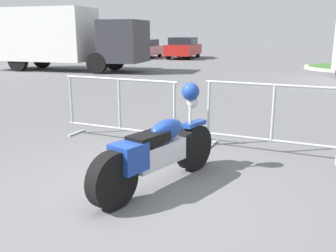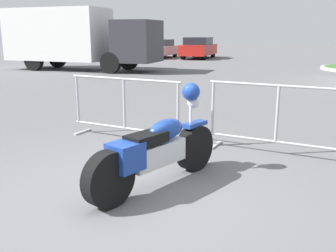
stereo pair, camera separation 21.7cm
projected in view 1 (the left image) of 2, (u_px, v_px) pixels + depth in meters
The scene contains 8 objects.
ground_plane at pixel (135, 195), 4.26m from camera, with size 120.00×120.00×0.00m, color #5B5B5E.
motorcycle at pixel (158, 150), 4.42m from camera, with size 0.94×2.01×1.19m.
crowd_barrier_near at pixel (120, 108), 6.34m from camera, with size 2.12×0.71×1.07m.
crowd_barrier_far at pixel (273, 118), 5.64m from camera, with size 2.12×0.71×1.07m.
box_truck at pixel (59, 37), 18.18m from camera, with size 7.71×2.32×2.98m.
parked_car_blue at pixel (113, 47), 28.90m from camera, with size 1.78×4.26×1.44m.
parked_car_silver at pixel (146, 49), 27.80m from camera, with size 1.67×4.00×1.35m.
parked_car_red at pixel (184, 48), 27.30m from camera, with size 1.87×4.47×1.51m.
Camera 1 is at (1.50, -3.67, 1.79)m, focal length 40.00 mm.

